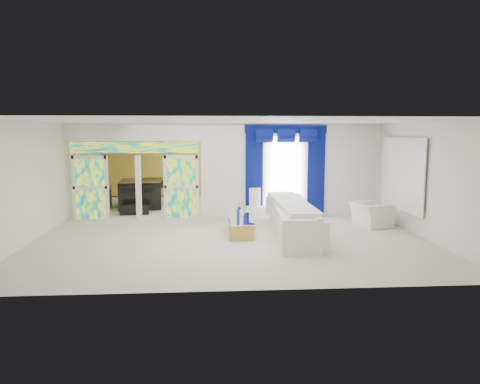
{
  "coord_description": "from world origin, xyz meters",
  "views": [
    {
      "loc": [
        -0.58,
        -13.68,
        2.74
      ],
      "look_at": [
        0.3,
        -1.2,
        1.1
      ],
      "focal_mm": 34.45,
      "sensor_mm": 36.0,
      "label": 1
    }
  ],
  "objects": [
    {
      "name": "tv_console",
      "position": [
        -4.4,
        3.14,
        0.42
      ],
      "size": [
        0.6,
        0.55,
        0.85
      ],
      "primitive_type": "cube",
      "rotation": [
        0.0,
        0.0,
        0.04
      ],
      "color": "tan",
      "rests_on": "ground"
    },
    {
      "name": "stained_panel_left",
      "position": [
        -4.28,
        1.0,
        1.0
      ],
      "size": [
        0.95,
        0.04,
        2.0
      ],
      "primitive_type": "cube",
      "color": "#994C3F",
      "rests_on": "ground"
    },
    {
      "name": "dividing_header",
      "position": [
        -2.85,
        1.0,
        2.73
      ],
      "size": [
        4.3,
        0.18,
        0.55
      ],
      "primitive_type": "cube",
      "color": "white",
      "rests_on": "dividing_wall"
    },
    {
      "name": "console_table",
      "position": [
        1.21,
        0.73,
        0.19
      ],
      "size": [
        1.19,
        0.49,
        0.39
      ],
      "primitive_type": "cube",
      "rotation": [
        0.0,
        0.0,
        0.11
      ],
      "color": "white",
      "rests_on": "ground"
    },
    {
      "name": "floor",
      "position": [
        0.0,
        0.0,
        0.0
      ],
      "size": [
        12.0,
        12.0,
        0.0
      ],
      "primitive_type": "plane",
      "color": "#B7AF9E",
      "rests_on": "ground"
    },
    {
      "name": "gold_curtains",
      "position": [
        0.0,
        5.9,
        1.5
      ],
      "size": [
        9.7,
        0.12,
        2.9
      ],
      "primitive_type": "cube",
      "color": "gold",
      "rests_on": "ground"
    },
    {
      "name": "window_pane",
      "position": [
        1.9,
        0.9,
        1.45
      ],
      "size": [
        1.0,
        0.02,
        2.3
      ],
      "primitive_type": "cube",
      "color": "white",
      "rests_on": "dividing_wall"
    },
    {
      "name": "stained_panel_right",
      "position": [
        -1.42,
        1.0,
        1.0
      ],
      "size": [
        0.95,
        0.04,
        2.0
      ],
      "primitive_type": "cube",
      "color": "#994C3F",
      "rests_on": "ground"
    },
    {
      "name": "blue_drape_right",
      "position": [
        2.9,
        0.87,
        1.4
      ],
      "size": [
        0.55,
        0.1,
        2.8
      ],
      "primitive_type": "cube",
      "color": "#05034A",
      "rests_on": "ground"
    },
    {
      "name": "stained_transom",
      "position": [
        -2.85,
        1.0,
        2.25
      ],
      "size": [
        4.0,
        0.05,
        0.35
      ],
      "primitive_type": "cube",
      "color": "#994C3F",
      "rests_on": "dividing_header"
    },
    {
      "name": "coffee_table",
      "position": [
        0.3,
        -1.49,
        0.2
      ],
      "size": [
        0.73,
        1.84,
        0.4
      ],
      "primitive_type": "cube",
      "rotation": [
        0.0,
        0.0,
        -0.07
      ],
      "color": "#B78C39",
      "rests_on": "ground"
    },
    {
      "name": "table_lamp",
      "position": [
        0.91,
        0.73,
        0.68
      ],
      "size": [
        0.36,
        0.36,
        0.58
      ],
      "primitive_type": "cylinder",
      "color": "silver",
      "rests_on": "console_table"
    },
    {
      "name": "wall_mirror",
      "position": [
        4.94,
        -1.0,
        1.55
      ],
      "size": [
        0.04,
        2.7,
        1.9
      ],
      "primitive_type": "cube",
      "color": "white",
      "rests_on": "ground"
    },
    {
      "name": "blue_drape_left",
      "position": [
        0.9,
        0.87,
        1.4
      ],
      "size": [
        0.55,
        0.1,
        2.8
      ],
      "primitive_type": "cube",
      "color": "#05034A",
      "rests_on": "ground"
    },
    {
      "name": "decanters",
      "position": [
        0.31,
        -1.52,
        0.5
      ],
      "size": [
        0.22,
        1.27,
        0.28
      ],
      "color": "white",
      "rests_on": "coffee_table"
    },
    {
      "name": "chandelier",
      "position": [
        -2.3,
        3.4,
        2.65
      ],
      "size": [
        0.6,
        0.6,
        0.6
      ],
      "primitive_type": "sphere",
      "color": "gold",
      "rests_on": "ceiling"
    },
    {
      "name": "piano_bench",
      "position": [
        -3.03,
        1.68,
        0.16
      ],
      "size": [
        0.99,
        0.46,
        0.32
      ],
      "primitive_type": "cube",
      "rotation": [
        0.0,
        0.0,
        0.09
      ],
      "color": "black",
      "rests_on": "ground"
    },
    {
      "name": "blue_pelmet",
      "position": [
        1.9,
        0.87,
        2.82
      ],
      "size": [
        2.6,
        0.12,
        0.25
      ],
      "primitive_type": "cube",
      "color": "#05034A",
      "rests_on": "dividing_wall"
    },
    {
      "name": "white_sofa",
      "position": [
        1.65,
        -1.79,
        0.4
      ],
      "size": [
        1.21,
        4.28,
        0.8
      ],
      "primitive_type": "cube",
      "rotation": [
        0.0,
        0.0,
        -0.07
      ],
      "color": "white",
      "rests_on": "ground"
    },
    {
      "name": "armchair",
      "position": [
        4.17,
        -0.8,
        0.34
      ],
      "size": [
        1.16,
        1.25,
        0.69
      ],
      "primitive_type": "imported",
      "rotation": [
        0.0,
        0.0,
        1.81
      ],
      "color": "white",
      "rests_on": "ground"
    },
    {
      "name": "grand_piano",
      "position": [
        -3.03,
        3.28,
        0.49
      ],
      "size": [
        1.64,
        2.05,
        0.97
      ],
      "primitive_type": "cube",
      "rotation": [
        0.0,
        0.0,
        0.09
      ],
      "color": "black",
      "rests_on": "ground"
    },
    {
      "name": "dividing_wall",
      "position": [
        2.15,
        1.0,
        1.5
      ],
      "size": [
        5.7,
        0.18,
        3.0
      ],
      "primitive_type": "cube",
      "color": "white",
      "rests_on": "ground"
    }
  ]
}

